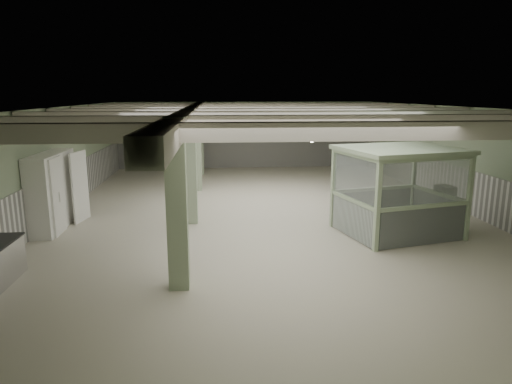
{
  "coord_description": "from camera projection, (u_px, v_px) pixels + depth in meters",
  "views": [
    {
      "loc": [
        -1.68,
        -15.22,
        4.06
      ],
      "look_at": [
        -0.56,
        -2.56,
        1.3
      ],
      "focal_mm": 32.0,
      "sensor_mm": 36.0,
      "label": 1
    }
  ],
  "objects": [
    {
      "name": "floor",
      "position": [
        265.0,
        213.0,
        15.82
      ],
      "size": [
        20.0,
        20.0,
        0.0
      ],
      "primitive_type": "plane",
      "color": "beige",
      "rests_on": "ground"
    },
    {
      "name": "ceiling",
      "position": [
        266.0,
        107.0,
        15.06
      ],
      "size": [
        14.0,
        20.0,
        0.02
      ],
      "primitive_type": "cube",
      "color": "beige",
      "rests_on": "wall_back"
    },
    {
      "name": "wall_back",
      "position": [
        246.0,
        135.0,
        25.17
      ],
      "size": [
        14.0,
        0.02,
        3.6
      ],
      "primitive_type": "cube",
      "color": "#93A786",
      "rests_on": "floor"
    },
    {
      "name": "wall_front",
      "position": [
        353.0,
        278.0,
        5.7
      ],
      "size": [
        14.0,
        0.02,
        3.6
      ],
      "primitive_type": "cube",
      "color": "#93A786",
      "rests_on": "floor"
    },
    {
      "name": "wall_left",
      "position": [
        52.0,
        164.0,
        14.83
      ],
      "size": [
        0.02,
        20.0,
        3.6
      ],
      "primitive_type": "cube",
      "color": "#93A786",
      "rests_on": "floor"
    },
    {
      "name": "wall_right",
      "position": [
        463.0,
        159.0,
        16.05
      ],
      "size": [
        0.02,
        20.0,
        3.6
      ],
      "primitive_type": "cube",
      "color": "#93A786",
      "rests_on": "floor"
    },
    {
      "name": "wainscot_left",
      "position": [
        56.0,
        196.0,
        15.06
      ],
      "size": [
        0.05,
        19.9,
        1.5
      ],
      "primitive_type": "cube",
      "color": "white",
      "rests_on": "floor"
    },
    {
      "name": "wainscot_right",
      "position": [
        459.0,
        188.0,
        16.27
      ],
      "size": [
        0.05,
        19.9,
        1.5
      ],
      "primitive_type": "cube",
      "color": "white",
      "rests_on": "floor"
    },
    {
      "name": "wainscot_back",
      "position": [
        246.0,
        154.0,
        25.37
      ],
      "size": [
        13.9,
        0.05,
        1.5
      ],
      "primitive_type": "cube",
      "color": "white",
      "rests_on": "floor"
    },
    {
      "name": "girder",
      "position": [
        190.0,
        114.0,
        14.89
      ],
      "size": [
        0.45,
        19.9,
        0.4
      ],
      "primitive_type": "cube",
      "color": "beige",
      "rests_on": "ceiling"
    },
    {
      "name": "beam_a",
      "position": [
        314.0,
        131.0,
        7.79
      ],
      "size": [
        13.9,
        0.35,
        0.32
      ],
      "primitive_type": "cube",
      "color": "beige",
      "rests_on": "ceiling"
    },
    {
      "name": "beam_b",
      "position": [
        290.0,
        122.0,
        10.23
      ],
      "size": [
        13.9,
        0.35,
        0.32
      ],
      "primitive_type": "cube",
      "color": "beige",
      "rests_on": "ceiling"
    },
    {
      "name": "beam_c",
      "position": [
        276.0,
        117.0,
        12.66
      ],
      "size": [
        13.9,
        0.35,
        0.32
      ],
      "primitive_type": "cube",
      "color": "beige",
      "rests_on": "ceiling"
    },
    {
      "name": "beam_d",
      "position": [
        266.0,
        113.0,
        15.1
      ],
      "size": [
        13.9,
        0.35,
        0.32
      ],
      "primitive_type": "cube",
      "color": "beige",
      "rests_on": "ceiling"
    },
    {
      "name": "beam_e",
      "position": [
        259.0,
        110.0,
        17.53
      ],
      "size": [
        13.9,
        0.35,
        0.32
      ],
      "primitive_type": "cube",
      "color": "beige",
      "rests_on": "ceiling"
    },
    {
      "name": "beam_f",
      "position": [
        253.0,
        108.0,
        19.96
      ],
      "size": [
        13.9,
        0.35,
        0.32
      ],
      "primitive_type": "cube",
      "color": "beige",
      "rests_on": "ceiling"
    },
    {
      "name": "beam_g",
      "position": [
        249.0,
        107.0,
        22.4
      ],
      "size": [
        13.9,
        0.35,
        0.32
      ],
      "primitive_type": "cube",
      "color": "beige",
      "rests_on": "ceiling"
    },
    {
      "name": "column_a",
      "position": [
        177.0,
        205.0,
        9.38
      ],
      "size": [
        0.42,
        0.42,
        3.6
      ],
      "primitive_type": "cube",
      "color": "#9BAE8C",
      "rests_on": "floor"
    },
    {
      "name": "column_b",
      "position": [
        190.0,
        167.0,
        14.25
      ],
      "size": [
        0.42,
        0.42,
        3.6
      ],
      "primitive_type": "cube",
      "color": "#9BAE8C",
      "rests_on": "floor"
    },
    {
      "name": "column_c",
      "position": [
        196.0,
        148.0,
        19.12
      ],
      "size": [
        0.42,
        0.42,
        3.6
      ],
      "primitive_type": "cube",
      "color": "#9BAE8C",
      "rests_on": "floor"
    },
    {
      "name": "column_d",
      "position": [
        199.0,
        139.0,
        23.01
      ],
      "size": [
        0.42,
        0.42,
        3.6
      ],
      "primitive_type": "cube",
      "color": "#9BAE8C",
      "rests_on": "floor"
    },
    {
      "name": "pendant_front",
      "position": [
        312.0,
        139.0,
        10.35
      ],
      "size": [
        0.44,
        0.44,
        0.22
      ],
      "primitive_type": "cone",
      "rotation": [
        3.14,
        0.0,
        0.0
      ],
      "color": "#2D3A2B",
      "rests_on": "ceiling"
    },
    {
      "name": "pendant_mid",
      "position": [
        279.0,
        123.0,
        15.7
      ],
      "size": [
        0.44,
        0.44,
        0.22
      ],
      "primitive_type": "cone",
      "rotation": [
        3.14,
        0.0,
        0.0
      ],
      "color": "#2D3A2B",
      "rests_on": "ceiling"
    },
    {
      "name": "pendant_back",
      "position": [
        263.0,
        116.0,
        20.57
      ],
      "size": [
        0.44,
        0.44,
        0.22
      ],
      "primitive_type": "cone",
      "rotation": [
        3.14,
        0.0,
        0.0
      ],
      "color": "#2D3A2B",
      "rests_on": "ceiling"
    },
    {
      "name": "walkin_cooler",
      "position": [
        53.0,
        189.0,
        13.81
      ],
      "size": [
        0.93,
        2.63,
        2.41
      ],
      "color": "white",
      "rests_on": "floor"
    },
    {
      "name": "guard_booth",
      "position": [
        399.0,
        176.0,
        13.16
      ],
      "size": [
        3.68,
        3.32,
        2.54
      ],
      "rotation": [
        0.0,
        0.0,
        0.23
      ],
      "color": "#A9C09A",
      "rests_on": "floor"
    },
    {
      "name": "filing_cabinet",
      "position": [
        444.0,
        206.0,
        14.07
      ],
      "size": [
        0.49,
        0.64,
        1.29
      ],
      "primitive_type": "cube",
      "rotation": [
        0.0,
        0.0,
        0.13
      ],
      "color": "#515244",
      "rests_on": "floor"
    }
  ]
}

